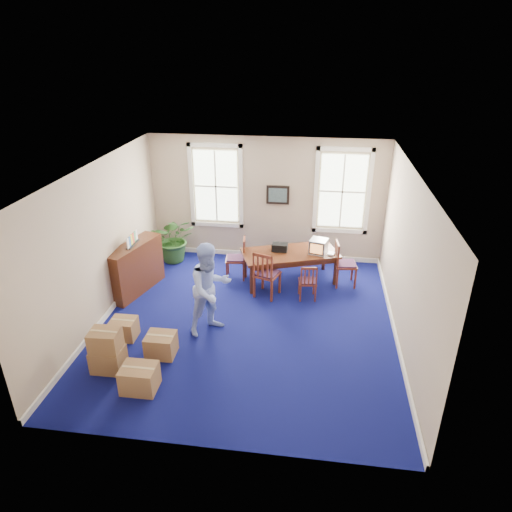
# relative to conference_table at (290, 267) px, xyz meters

# --- Properties ---
(floor) EXTENTS (6.50, 6.50, 0.00)m
(floor) POSITION_rel_conference_table_xyz_m (-0.73, -1.94, -0.38)
(floor) COLOR #0C105D
(floor) RESTS_ON ground
(ceiling) EXTENTS (6.50, 6.50, 0.00)m
(ceiling) POSITION_rel_conference_table_xyz_m (-0.73, -1.94, 2.82)
(ceiling) COLOR white
(ceiling) RESTS_ON ground
(wall_back) EXTENTS (6.50, 0.00, 6.50)m
(wall_back) POSITION_rel_conference_table_xyz_m (-0.73, 1.31, 1.22)
(wall_back) COLOR tan
(wall_back) RESTS_ON ground
(wall_front) EXTENTS (6.50, 0.00, 6.50)m
(wall_front) POSITION_rel_conference_table_xyz_m (-0.73, -5.19, 1.22)
(wall_front) COLOR tan
(wall_front) RESTS_ON ground
(wall_left) EXTENTS (0.00, 6.50, 6.50)m
(wall_left) POSITION_rel_conference_table_xyz_m (-3.73, -1.94, 1.22)
(wall_left) COLOR tan
(wall_left) RESTS_ON ground
(wall_right) EXTENTS (0.00, 6.50, 6.50)m
(wall_right) POSITION_rel_conference_table_xyz_m (2.27, -1.94, 1.22)
(wall_right) COLOR tan
(wall_right) RESTS_ON ground
(baseboard_back) EXTENTS (6.00, 0.04, 0.12)m
(baseboard_back) POSITION_rel_conference_table_xyz_m (-0.73, 1.28, -0.32)
(baseboard_back) COLOR white
(baseboard_back) RESTS_ON ground
(baseboard_left) EXTENTS (0.04, 6.50, 0.12)m
(baseboard_left) POSITION_rel_conference_table_xyz_m (-3.70, -1.94, -0.32)
(baseboard_left) COLOR white
(baseboard_left) RESTS_ON ground
(baseboard_right) EXTENTS (0.04, 6.50, 0.12)m
(baseboard_right) POSITION_rel_conference_table_xyz_m (2.24, -1.94, -0.32)
(baseboard_right) COLOR white
(baseboard_right) RESTS_ON ground
(window_left) EXTENTS (1.40, 0.12, 2.20)m
(window_left) POSITION_rel_conference_table_xyz_m (-2.03, 1.29, 1.52)
(window_left) COLOR white
(window_left) RESTS_ON ground
(window_right) EXTENTS (1.40, 0.12, 2.20)m
(window_right) POSITION_rel_conference_table_xyz_m (1.17, 1.29, 1.52)
(window_right) COLOR white
(window_right) RESTS_ON ground
(wall_picture) EXTENTS (0.58, 0.06, 0.48)m
(wall_picture) POSITION_rel_conference_table_xyz_m (-0.43, 1.26, 1.37)
(wall_picture) COLOR black
(wall_picture) RESTS_ON ground
(conference_table) EXTENTS (2.44, 1.71, 0.76)m
(conference_table) POSITION_rel_conference_table_xyz_m (0.00, 0.00, 0.00)
(conference_table) COLOR #4D2312
(conference_table) RESTS_ON ground
(crt_tv) EXTENTS (0.47, 0.50, 0.35)m
(crt_tv) POSITION_rel_conference_table_xyz_m (0.66, 0.05, 0.55)
(crt_tv) COLOR #B7B7BC
(crt_tv) RESTS_ON conference_table
(game_console) EXTENTS (0.19, 0.21, 0.05)m
(game_console) POSITION_rel_conference_table_xyz_m (0.96, -0.00, 0.40)
(game_console) COLOR white
(game_console) RESTS_ON conference_table
(equipment_bag) EXTENTS (0.38, 0.25, 0.18)m
(equipment_bag) POSITION_rel_conference_table_xyz_m (-0.25, 0.05, 0.47)
(equipment_bag) COLOR black
(equipment_bag) RESTS_ON conference_table
(chair_near_left) EXTENTS (0.64, 0.64, 1.12)m
(chair_near_left) POSITION_rel_conference_table_xyz_m (-0.46, -0.76, 0.18)
(chair_near_left) COLOR maroon
(chair_near_left) RESTS_ON ground
(chair_near_right) EXTENTS (0.43, 0.43, 0.86)m
(chair_near_right) POSITION_rel_conference_table_xyz_m (0.46, -0.76, 0.05)
(chair_near_right) COLOR maroon
(chair_near_right) RESTS_ON ground
(chair_end_left) EXTENTS (0.51, 0.51, 1.03)m
(chair_end_left) POSITION_rel_conference_table_xyz_m (-1.32, 0.00, 0.14)
(chair_end_left) COLOR maroon
(chair_end_left) RESTS_ON ground
(chair_end_right) EXTENTS (0.55, 0.55, 1.09)m
(chair_end_right) POSITION_rel_conference_table_xyz_m (1.32, 0.00, 0.16)
(chair_end_right) COLOR maroon
(chair_end_right) RESTS_ON ground
(man) EXTENTS (1.16, 1.16, 1.89)m
(man) POSITION_rel_conference_table_xyz_m (-1.40, -2.29, 0.57)
(man) COLOR #9DB4F8
(man) RESTS_ON ground
(credenza) EXTENTS (0.87, 1.65, 1.24)m
(credenza) POSITION_rel_conference_table_xyz_m (-3.48, -0.96, 0.24)
(credenza) COLOR #4D2312
(credenza) RESTS_ON ground
(brochure_rack) EXTENTS (0.13, 0.61, 0.27)m
(brochure_rack) POSITION_rel_conference_table_xyz_m (-3.46, -0.96, 1.00)
(brochure_rack) COLOR #99999E
(brochure_rack) RESTS_ON credenza
(potted_plant) EXTENTS (1.28, 1.17, 1.24)m
(potted_plant) POSITION_rel_conference_table_xyz_m (-3.06, 0.72, 0.24)
(potted_plant) COLOR #25501E
(potted_plant) RESTS_ON ground
(cardboard_boxes) EXTENTS (1.48, 1.48, 0.84)m
(cardboard_boxes) POSITION_rel_conference_table_xyz_m (-2.72, -3.62, 0.04)
(cardboard_boxes) COLOR #9C6F44
(cardboard_boxes) RESTS_ON ground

